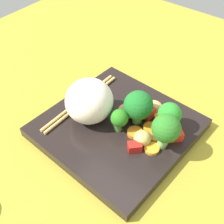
{
  "coord_description": "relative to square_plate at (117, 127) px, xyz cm",
  "views": [
    {
      "loc": [
        -22.13,
        29.63,
        41.72
      ],
      "look_at": [
        1.5,
        -0.26,
        3.97
      ],
      "focal_mm": 46.9,
      "sensor_mm": 36.0,
      "label": 1
    }
  ],
  "objects": [
    {
      "name": "ground_plane",
      "position": [
        0.0,
        0.0,
        -1.98
      ],
      "size": [
        110.0,
        110.0,
        2.0
      ],
      "primitive_type": "cube",
      "color": "olive"
    },
    {
      "name": "square_plate",
      "position": [
        0.0,
        0.0,
        0.0
      ],
      "size": [
        26.77,
        26.77,
        1.97
      ],
      "primitive_type": "cube",
      "rotation": [
        0.0,
        0.0,
        -0.05
      ],
      "color": "black",
      "rests_on": "ground_plane"
    },
    {
      "name": "rice_mound",
      "position": [
        5.16,
        1.73,
        5.08
      ],
      "size": [
        9.85,
        10.05,
        8.19
      ],
      "primitive_type": "ellipsoid",
      "rotation": [
        0.0,
        0.0,
        3.28
      ],
      "color": "white",
      "rests_on": "square_plate"
    },
    {
      "name": "broccoli_floret_0",
      "position": [
        -2.42,
        -2.86,
        4.9
      ],
      "size": [
        5.35,
        5.35,
        6.76
      ],
      "color": "#589E42",
      "rests_on": "square_plate"
    },
    {
      "name": "broccoli_floret_1",
      "position": [
        -1.02,
        0.88,
        3.72
      ],
      "size": [
        3.23,
        3.23,
        4.64
      ],
      "color": "#5D943D",
      "rests_on": "square_plate"
    },
    {
      "name": "broccoli_floret_2",
      "position": [
        -7.7,
        -4.88,
        4.41
      ],
      "size": [
        4.27,
        4.27,
        5.64
      ],
      "color": "#61AF56",
      "rests_on": "square_plate"
    },
    {
      "name": "broccoli_floret_3",
      "position": [
        -9.32,
        -0.72,
        5.35
      ],
      "size": [
        4.86,
        4.86,
        7.14
      ],
      "color": "#77B459",
      "rests_on": "square_plate"
    },
    {
      "name": "carrot_slice_0",
      "position": [
        -5.57,
        -6.42,
        1.33
      ],
      "size": [
        3.96,
        3.96,
        0.69
      ],
      "primitive_type": "cylinder",
      "rotation": [
        0.0,
        0.0,
        3.8
      ],
      "color": "orange",
      "rests_on": "square_plate"
    },
    {
      "name": "carrot_slice_1",
      "position": [
        -7.23,
        -1.41,
        1.26
      ],
      "size": [
        2.97,
        2.97,
        0.55
      ],
      "primitive_type": "cylinder",
      "rotation": [
        0.0,
        0.0,
        0.6
      ],
      "color": "orange",
      "rests_on": "square_plate"
    },
    {
      "name": "carrot_slice_2",
      "position": [
        -5.47,
        -2.82,
        1.19
      ],
      "size": [
        3.4,
        3.4,
        0.42
      ],
      "primitive_type": "cylinder",
      "rotation": [
        0.0,
        0.0,
        4.94
      ],
      "color": "orange",
      "rests_on": "square_plate"
    },
    {
      "name": "carrot_slice_3",
      "position": [
        -3.93,
        0.38,
        1.35
      ],
      "size": [
        3.78,
        3.78,
        0.73
      ],
      "primitive_type": "cylinder",
      "rotation": [
        0.0,
        0.0,
        2.07
      ],
      "color": "orange",
      "rests_on": "square_plate"
    },
    {
      "name": "carrot_slice_4",
      "position": [
        -8.24,
        1.15,
        1.29
      ],
      "size": [
        3.62,
        3.62,
        0.61
      ],
      "primitive_type": "cylinder",
      "rotation": [
        0.0,
        0.0,
        0.58
      ],
      "color": "orange",
      "rests_on": "square_plate"
    },
    {
      "name": "pepper_chunk_0",
      "position": [
        -3.5,
        -5.07,
        2.0
      ],
      "size": [
        1.86,
        2.4,
        2.03
      ],
      "primitive_type": "cube",
      "rotation": [
        0.0,
        0.0,
        4.62
      ],
      "color": "red",
      "rests_on": "square_plate"
    },
    {
      "name": "pepper_chunk_1",
      "position": [
        -9.51,
        -3.81,
        1.84
      ],
      "size": [
        4.24,
        4.23,
        1.72
      ],
      "primitive_type": "cube",
      "rotation": [
        0.0,
        0.0,
        0.81
      ],
      "color": "red",
      "rests_on": "square_plate"
    },
    {
      "name": "pepper_chunk_2",
      "position": [
        -5.95,
        2.99,
        1.78
      ],
      "size": [
        2.77,
        2.8,
        1.59
      ],
      "primitive_type": "cube",
      "rotation": [
        0.0,
        0.0,
        0.82
      ],
      "color": "red",
      "rests_on": "square_plate"
    },
    {
      "name": "chicken_piece_2",
      "position": [
        -3.4,
        -7.48,
        1.95
      ],
      "size": [
        3.54,
        2.99,
        1.93
      ],
      "primitive_type": "ellipsoid",
      "rotation": [
        0.0,
        0.0,
        6.13
      ],
      "color": "tan",
      "rests_on": "square_plate"
    },
    {
      "name": "chicken_piece_3",
      "position": [
        -6.05,
        0.82,
        2.2
      ],
      "size": [
        4.19,
        4.27,
        2.43
      ],
      "primitive_type": "ellipsoid",
      "rotation": [
        0.0,
        0.0,
        1.05
      ],
      "color": "tan",
      "rests_on": "square_plate"
    },
    {
      "name": "chicken_piece_4",
      "position": [
        0.23,
        -2.54,
        2.25
      ],
      "size": [
        4.33,
        4.5,
        2.52
      ],
      "primitive_type": "ellipsoid",
      "rotation": [
        0.0,
        0.0,
        5.13
      ],
      "color": "tan",
      "rests_on": "square_plate"
    },
    {
      "name": "chopstick_pair",
      "position": [
        9.16,
        0.43,
        1.3
      ],
      "size": [
        1.57,
        20.35,
        0.63
      ],
      "rotation": [
        0.0,
        0.0,
        1.57
      ],
      "color": "tan",
      "rests_on": "square_plate"
    }
  ]
}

